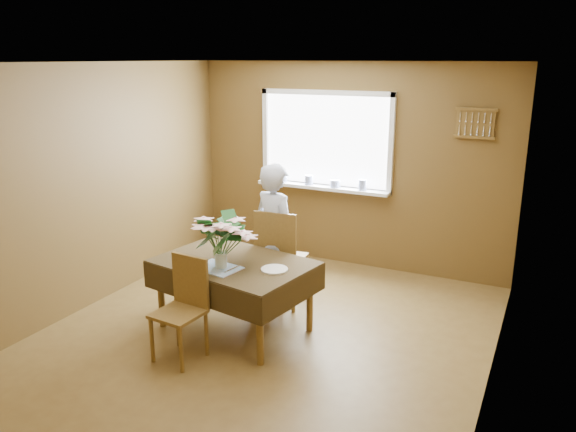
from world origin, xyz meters
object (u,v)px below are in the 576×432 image
at_px(chair_far, 279,255).
at_px(chair_near, 184,303).
at_px(flower_bouquet, 220,235).
at_px(dining_table, 234,269).
at_px(seated_woman, 275,236).

bearing_deg(chair_far, chair_near, 71.84).
relative_size(chair_far, flower_bouquet, 1.85).
xyz_separation_m(chair_near, flower_bouquet, (0.11, 0.43, 0.52)).
xyz_separation_m(chair_far, chair_near, (-0.28, -1.28, -0.07)).
relative_size(chair_near, flower_bouquet, 1.58).
distance_m(dining_table, flower_bouquet, 0.44).
distance_m(dining_table, chair_far, 0.67).
height_order(dining_table, chair_far, chair_far).
bearing_deg(flower_bouquet, chair_far, 78.89).
relative_size(dining_table, chair_near, 1.75).
bearing_deg(dining_table, seated_woman, 90.00).
bearing_deg(dining_table, chair_near, -92.23).
height_order(chair_near, seated_woman, seated_woman).
bearing_deg(chair_far, seated_woman, 5.84).
relative_size(chair_far, chair_near, 1.17).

